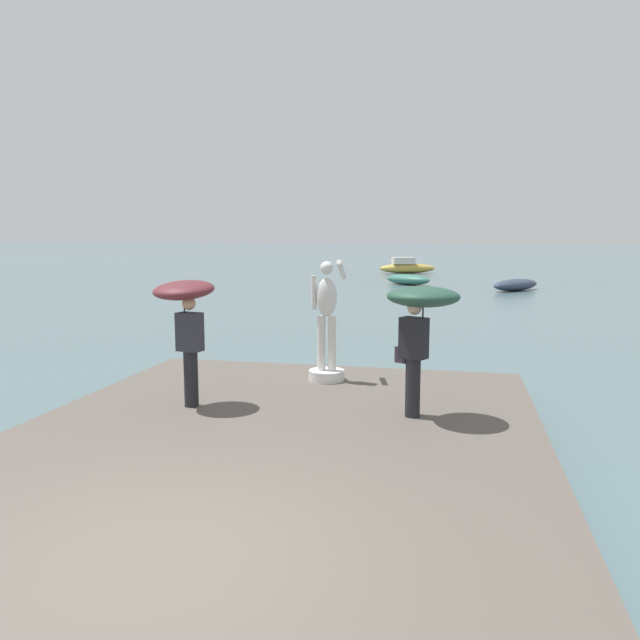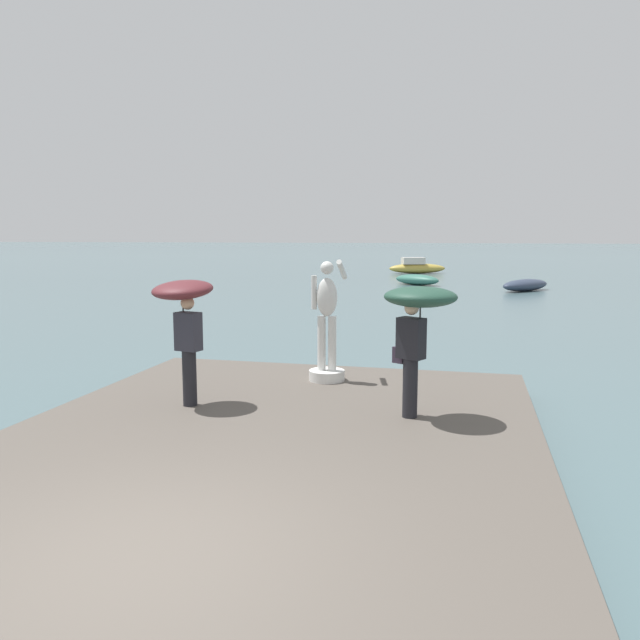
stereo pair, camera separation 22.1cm
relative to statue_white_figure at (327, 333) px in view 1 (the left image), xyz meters
name	(u,v)px [view 1 (the left image)]	position (x,y,z in m)	size (l,w,h in m)	color
ground_plane	(421,279)	(-0.08, 33.45, -1.29)	(400.00, 400.00, 0.00)	#4C666B
pier	(252,472)	(-0.08, -4.12, -1.09)	(7.27, 10.85, 0.40)	#564F47
statue_white_figure	(327,333)	(0.00, 0.00, 0.00)	(0.66, 0.89, 2.23)	silver
onlooker_left	(186,308)	(-1.79, -2.14, 0.66)	(1.15, 1.16, 2.01)	black
onlooker_right	(421,312)	(1.80, -2.03, 0.68)	(1.42, 1.42, 1.94)	black
boat_mid	(516,285)	(5.55, 25.05, -0.96)	(3.26, 3.70, 0.65)	#2D384C
boat_far	(407,267)	(-1.61, 39.67, -0.79)	(4.76, 2.81, 1.29)	#B2993D
boat_leftward	(408,280)	(-0.62, 27.90, -0.96)	(3.34, 2.80, 0.65)	#336B5B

